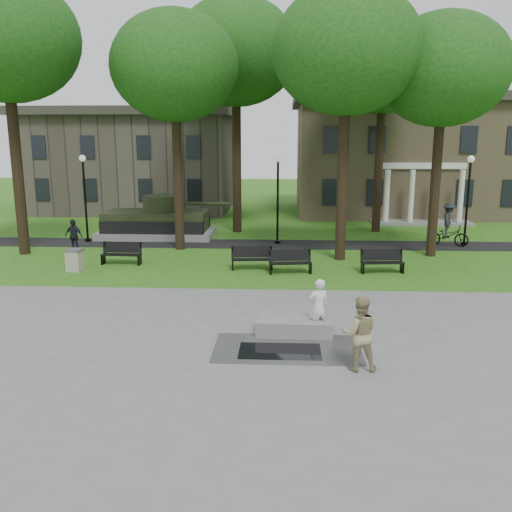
{
  "coord_description": "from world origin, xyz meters",
  "views": [
    {
      "loc": [
        0.78,
        -16.68,
        5.61
      ],
      "look_at": [
        -0.18,
        2.59,
        1.4
      ],
      "focal_mm": 38.0,
      "sensor_mm": 36.0,
      "label": 1
    }
  ],
  "objects_px": {
    "friend_watching": "(359,333)",
    "trash_bin": "(75,260)",
    "skateboarder": "(319,307)",
    "park_bench_0": "(122,253)",
    "cyclist": "(448,228)",
    "concrete_block": "(294,326)"
  },
  "relations": [
    {
      "from": "friend_watching",
      "to": "trash_bin",
      "type": "distance_m",
      "value": 14.54
    },
    {
      "from": "park_bench_0",
      "to": "trash_bin",
      "type": "relative_size",
      "value": 1.9
    },
    {
      "from": "concrete_block",
      "to": "park_bench_0",
      "type": "height_order",
      "value": "park_bench_0"
    },
    {
      "from": "friend_watching",
      "to": "trash_bin",
      "type": "height_order",
      "value": "friend_watching"
    },
    {
      "from": "park_bench_0",
      "to": "skateboarder",
      "type": "bearing_deg",
      "value": -43.01
    },
    {
      "from": "skateboarder",
      "to": "friend_watching",
      "type": "height_order",
      "value": "friend_watching"
    },
    {
      "from": "concrete_block",
      "to": "skateboarder",
      "type": "height_order",
      "value": "skateboarder"
    },
    {
      "from": "cyclist",
      "to": "park_bench_0",
      "type": "xyz_separation_m",
      "value": [
        -16.05,
        -5.06,
        -0.42
      ]
    },
    {
      "from": "concrete_block",
      "to": "park_bench_0",
      "type": "distance_m",
      "value": 11.57
    },
    {
      "from": "skateboarder",
      "to": "cyclist",
      "type": "relative_size",
      "value": 0.72
    },
    {
      "from": "friend_watching",
      "to": "trash_bin",
      "type": "bearing_deg",
      "value": -42.59
    },
    {
      "from": "friend_watching",
      "to": "park_bench_0",
      "type": "bearing_deg",
      "value": -51.08
    },
    {
      "from": "skateboarder",
      "to": "cyclist",
      "type": "xyz_separation_m",
      "value": [
        7.69,
        13.73,
        0.1
      ]
    },
    {
      "from": "concrete_block",
      "to": "skateboarder",
      "type": "distance_m",
      "value": 0.92
    },
    {
      "from": "skateboarder",
      "to": "park_bench_0",
      "type": "distance_m",
      "value": 12.04
    },
    {
      "from": "friend_watching",
      "to": "cyclist",
      "type": "xyz_separation_m",
      "value": [
        6.85,
        16.16,
        -0.02
      ]
    },
    {
      "from": "cyclist",
      "to": "trash_bin",
      "type": "height_order",
      "value": "cyclist"
    },
    {
      "from": "skateboarder",
      "to": "friend_watching",
      "type": "bearing_deg",
      "value": 90.98
    },
    {
      "from": "trash_bin",
      "to": "cyclist",
      "type": "bearing_deg",
      "value": 20.07
    },
    {
      "from": "skateboarder",
      "to": "park_bench_0",
      "type": "bearing_deg",
      "value": -63.95
    },
    {
      "from": "cyclist",
      "to": "trash_bin",
      "type": "relative_size",
      "value": 2.41
    },
    {
      "from": "skateboarder",
      "to": "cyclist",
      "type": "distance_m",
      "value": 15.73
    }
  ]
}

